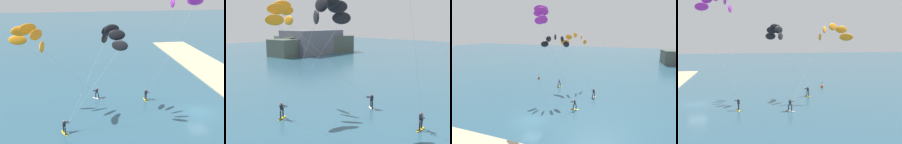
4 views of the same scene
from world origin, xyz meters
The scene contains 5 objects.
ground_plane centered at (0.00, 0.00, 0.00)m, with size 240.00×240.00×0.00m, color #2D566B.
kitesurfer_nearshore centered at (0.53, 3.29, 14.04)m, with size 7.15×5.90×15.85m.
kitesurfer_mid_water centered at (-1.29, 11.88, 10.09)m, with size 5.25×7.37×11.72m.
kitesurfer_far_out centered at (-0.01, 20.14, 10.15)m, with size 9.73×10.97×11.85m.
marker_buoy centered at (-10.37, 21.69, 0.30)m, with size 0.56×0.56×1.38m.
Camera 4 is at (43.33, 6.57, 10.03)m, focal length 46.98 mm.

